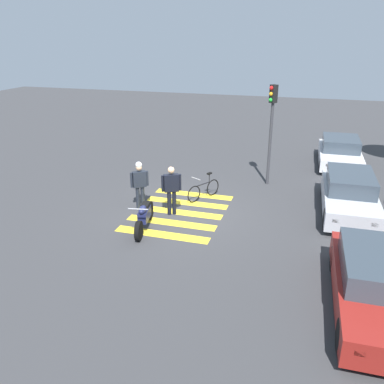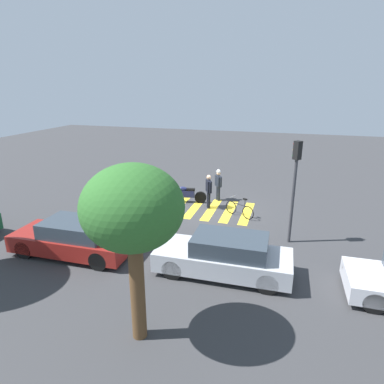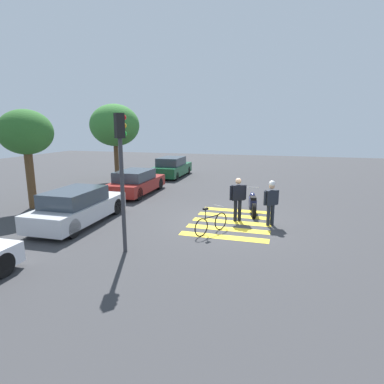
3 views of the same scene
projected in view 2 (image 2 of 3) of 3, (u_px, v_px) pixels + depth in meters
The scene contains 10 objects.
ground_plane at pixel (212, 210), 17.08m from camera, with size 60.00×60.00×0.00m, color #38383A.
police_motorcycle at pixel (186, 194), 17.99m from camera, with size 2.18×0.69×1.03m.
leaning_bicycle at pixel (240, 209), 16.11m from camera, with size 1.49×0.87×0.99m.
officer_on_foot at pixel (218, 183), 18.14m from camera, with size 0.45×0.55×1.76m.
officer_by_motorcycle at pixel (209, 189), 17.02m from camera, with size 0.42×0.62×1.76m.
crosswalk_stripes at pixel (212, 210), 17.08m from camera, with size 4.05×3.13×0.01m.
car_silver_sedan at pixel (225, 256), 11.13m from camera, with size 4.54×1.83×1.39m.
car_maroon_wagon at pixel (74, 238), 12.46m from camera, with size 4.53×1.87×1.36m.
traffic_light_pole at pixel (295, 176), 12.76m from camera, with size 0.35×0.34×4.13m.
street_tree_mid at pixel (133, 210), 7.48m from camera, with size 2.35×2.35×4.51m.
Camera 2 is at (-3.62, 15.58, 6.14)m, focal length 31.20 mm.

